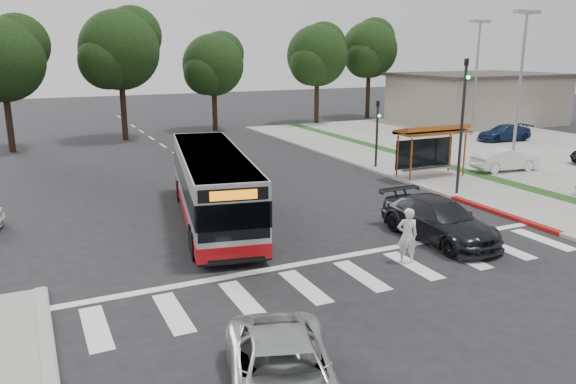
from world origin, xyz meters
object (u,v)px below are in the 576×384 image
dark_sedan (439,220)px  pedestrian (407,236)px  silver_suv_south (283,376)px  transit_bus (213,187)px

dark_sedan → pedestrian: bearing=-152.0°
dark_sedan → silver_suv_south: bearing=-146.1°
dark_sedan → silver_suv_south: size_ratio=1.10×
dark_sedan → silver_suv_south: (-9.47, -6.70, -0.10)m
pedestrian → dark_sedan: size_ratio=0.36×
transit_bus → pedestrian: bearing=-48.1°
transit_bus → dark_sedan: bearing=-29.3°
transit_bus → dark_sedan: 9.02m
transit_bus → silver_suv_south: 12.80m
transit_bus → pedestrian: size_ratio=5.88×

